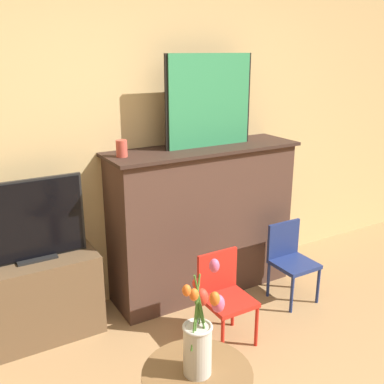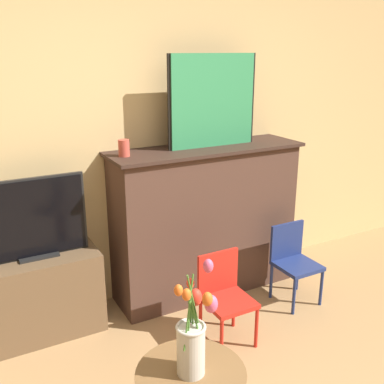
% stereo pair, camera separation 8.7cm
% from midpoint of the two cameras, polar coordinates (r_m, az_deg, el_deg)
% --- Properties ---
extents(wall_back, '(8.00, 0.06, 2.70)m').
position_cam_midpoint_polar(wall_back, '(3.38, -6.22, 8.31)').
color(wall_back, tan).
rests_on(wall_back, ground).
extents(fireplace_mantel, '(1.52, 0.47, 1.19)m').
position_cam_midpoint_polar(fireplace_mantel, '(3.56, 2.42, -3.47)').
color(fireplace_mantel, '#4C3328').
rests_on(fireplace_mantel, ground).
extents(painting, '(0.73, 0.03, 0.68)m').
position_cam_midpoint_polar(painting, '(3.38, 3.44, 11.47)').
color(painting, black).
rests_on(painting, fireplace_mantel).
extents(mantel_candle, '(0.08, 0.08, 0.12)m').
position_cam_midpoint_polar(mantel_candle, '(3.11, -7.84, 5.55)').
color(mantel_candle, '#CC4C3D').
rests_on(mantel_candle, fireplace_mantel).
extents(tv_stand, '(0.77, 0.38, 0.58)m').
position_cam_midpoint_polar(tv_stand, '(3.30, -17.65, -12.36)').
color(tv_stand, brown).
rests_on(tv_stand, ground).
extents(tv_monitor, '(0.67, 0.12, 0.54)m').
position_cam_midpoint_polar(tv_monitor, '(3.08, -18.61, -3.33)').
color(tv_monitor, black).
rests_on(tv_monitor, tv_stand).
extents(chair_red, '(0.30, 0.30, 0.61)m').
position_cam_midpoint_polar(chair_red, '(3.07, 4.97, -12.63)').
color(chair_red, red).
rests_on(chair_red, ground).
extents(chair_blue, '(0.30, 0.30, 0.61)m').
position_cam_midpoint_polar(chair_blue, '(3.61, 13.40, -8.19)').
color(chair_blue, navy).
rests_on(chair_blue, ground).
extents(vase_tulips, '(0.24, 0.19, 0.54)m').
position_cam_midpoint_polar(vase_tulips, '(2.12, 1.34, -17.97)').
color(vase_tulips, beige).
rests_on(vase_tulips, side_table).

